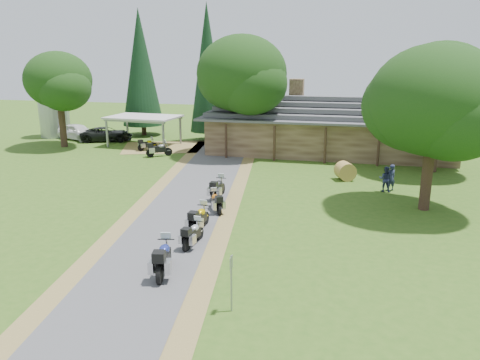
% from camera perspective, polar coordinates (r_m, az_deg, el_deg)
% --- Properties ---
extents(ground, '(120.00, 120.00, 0.00)m').
position_cam_1_polar(ground, '(20.36, -10.75, -9.10)').
color(ground, '#335B19').
rests_on(ground, ground).
extents(driveway, '(51.95, 51.95, 0.00)m').
position_cam_1_polar(driveway, '(23.95, -7.96, -5.23)').
color(driveway, '#4F5052').
rests_on(driveway, ground).
extents(lodge, '(21.40, 9.40, 4.90)m').
position_cam_1_polar(lodge, '(41.32, 10.80, 6.69)').
color(lodge, brown).
rests_on(lodge, ground).
extents(silo, '(3.28, 3.28, 6.06)m').
position_cam_1_polar(silo, '(52.24, -21.79, 8.23)').
color(silo, gray).
rests_on(silo, ground).
extents(carport, '(6.62, 4.66, 2.75)m').
position_cam_1_polar(carport, '(44.78, -11.59, 5.89)').
color(carport, silver).
rests_on(carport, ground).
extents(car_white_sedan, '(4.50, 6.51, 2.00)m').
position_cam_1_polar(car_white_sedan, '(49.73, -19.19, 5.81)').
color(car_white_sedan, silver).
rests_on(car_white_sedan, ground).
extents(car_dark_suv, '(4.03, 5.85, 2.07)m').
position_cam_1_polar(car_dark_suv, '(48.02, -15.97, 5.80)').
color(car_dark_suv, black).
rests_on(car_dark_suv, ground).
extents(motorcycle_row_a, '(1.12, 2.23, 1.46)m').
position_cam_1_polar(motorcycle_row_a, '(18.46, -9.31, -9.16)').
color(motorcycle_row_a, navy).
rests_on(motorcycle_row_a, ground).
extents(motorcycle_row_b, '(0.75, 1.81, 1.20)m').
position_cam_1_polar(motorcycle_row_b, '(20.94, -5.74, -6.43)').
color(motorcycle_row_b, '#A4A6AB').
rests_on(motorcycle_row_b, ground).
extents(motorcycle_row_c, '(0.75, 2.02, 1.37)m').
position_cam_1_polar(motorcycle_row_c, '(22.61, -4.96, -4.54)').
color(motorcycle_row_c, '#C9A200').
rests_on(motorcycle_row_c, ground).
extents(motorcycle_row_d, '(1.37, 1.79, 1.19)m').
position_cam_1_polar(motorcycle_row_d, '(25.34, -2.95, -2.54)').
color(motorcycle_row_d, orange).
rests_on(motorcycle_row_d, ground).
extents(motorcycle_row_e, '(0.72, 2.00, 1.35)m').
position_cam_1_polar(motorcycle_row_e, '(27.62, -2.69, -0.88)').
color(motorcycle_row_e, black).
rests_on(motorcycle_row_e, ground).
extents(motorcycle_carport_a, '(1.43, 1.69, 1.15)m').
position_cam_1_polar(motorcycle_carport_a, '(42.56, -11.23, 4.35)').
color(motorcycle_carport_a, '#BFBA01').
rests_on(motorcycle_carport_a, ground).
extents(motorcycle_carport_b, '(1.95, 1.65, 1.33)m').
position_cam_1_polar(motorcycle_carport_b, '(39.72, -9.84, 3.80)').
color(motorcycle_carport_b, slate).
rests_on(motorcycle_carport_b, ground).
extents(person_a, '(0.69, 0.64, 1.96)m').
position_cam_1_polar(person_a, '(30.59, 17.95, 0.56)').
color(person_a, navy).
rests_on(person_a, ground).
extents(person_b, '(0.60, 0.48, 1.87)m').
position_cam_1_polar(person_b, '(30.27, 17.32, 0.37)').
color(person_b, navy).
rests_on(person_b, ground).
extents(hay_bale, '(1.56, 1.50, 1.23)m').
position_cam_1_polar(hay_bale, '(32.48, 12.71, 1.07)').
color(hay_bale, '#AA7B3E').
rests_on(hay_bale, ground).
extents(sign_post, '(0.36, 0.06, 1.98)m').
position_cam_1_polar(sign_post, '(15.64, -1.05, -12.54)').
color(sign_post, gray).
rests_on(sign_post, ground).
extents(oak_lodge_left, '(7.37, 7.37, 10.91)m').
position_cam_1_polar(oak_lodge_left, '(39.05, 0.23, 10.92)').
color(oak_lodge_left, '#153810').
rests_on(oak_lodge_left, ground).
extents(oak_lodge_right, '(7.06, 7.06, 10.01)m').
position_cam_1_polar(oak_lodge_right, '(36.13, 23.16, 8.70)').
color(oak_lodge_right, '#153810').
rests_on(oak_lodge_right, ground).
extents(oak_driveway, '(6.87, 6.87, 9.59)m').
position_cam_1_polar(oak_driveway, '(26.71, 22.43, 6.49)').
color(oak_driveway, '#153810').
rests_on(oak_driveway, ground).
extents(oak_silo, '(5.92, 5.92, 9.81)m').
position_cam_1_polar(oak_silo, '(45.80, -21.16, 9.85)').
color(oak_silo, '#153810').
rests_on(oak_silo, ground).
extents(cedar_near, '(3.54, 3.54, 13.11)m').
position_cam_1_polar(cedar_near, '(46.22, -3.98, 12.89)').
color(cedar_near, black).
rests_on(cedar_near, ground).
extents(cedar_far, '(4.22, 4.22, 12.84)m').
position_cam_1_polar(cedar_far, '(50.35, -11.97, 12.62)').
color(cedar_far, black).
rests_on(cedar_far, ground).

